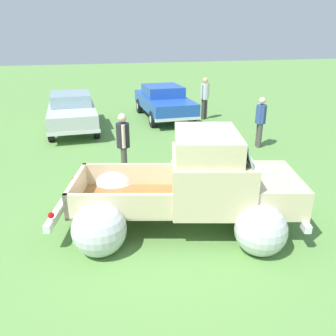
% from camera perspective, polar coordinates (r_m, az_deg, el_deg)
% --- Properties ---
extents(ground_plane, '(80.00, 80.00, 0.00)m').
position_cam_1_polar(ground_plane, '(6.98, 1.34, -9.32)').
color(ground_plane, '#609347').
extents(vintage_pickup_truck, '(4.96, 3.67, 1.96)m').
position_cam_1_polar(vintage_pickup_truck, '(6.64, 4.75, -3.68)').
color(vintage_pickup_truck, black).
rests_on(vintage_pickup_truck, ground).
extents(show_car_0, '(1.82, 4.38, 1.43)m').
position_cam_1_polar(show_car_0, '(14.08, -15.82, 9.31)').
color(show_car_0, black).
rests_on(show_car_0, ground).
extents(show_car_1, '(1.92, 4.51, 1.43)m').
position_cam_1_polar(show_car_1, '(15.54, -0.75, 11.22)').
color(show_car_1, black).
rests_on(show_car_1, ground).
extents(spectator_0, '(0.51, 0.46, 1.82)m').
position_cam_1_polar(spectator_0, '(15.37, 6.19, 11.98)').
color(spectator_0, '#4C4742').
rests_on(spectator_0, ground).
extents(spectator_1, '(0.37, 0.54, 1.72)m').
position_cam_1_polar(spectator_1, '(8.89, -7.51, 4.41)').
color(spectator_1, '#4C4742').
rests_on(spectator_1, ground).
extents(spectator_2, '(0.41, 0.54, 1.67)m').
position_cam_1_polar(spectator_2, '(11.76, 15.25, 7.91)').
color(spectator_2, '#4C4742').
rests_on(spectator_2, ground).
extents(lane_cone_0, '(0.36, 0.36, 0.63)m').
position_cam_1_polar(lane_cone_0, '(9.08, 1.06, 0.45)').
color(lane_cone_0, black).
rests_on(lane_cone_0, ground).
extents(lane_cone_1, '(0.36, 0.36, 0.63)m').
position_cam_1_polar(lane_cone_1, '(9.27, 9.05, 0.63)').
color(lane_cone_1, black).
rests_on(lane_cone_1, ground).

